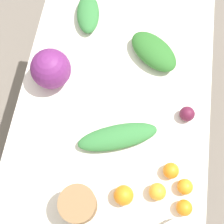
{
  "coord_description": "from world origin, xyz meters",
  "views": [
    {
      "loc": [
        -0.5,
        -0.07,
        2.1
      ],
      "look_at": [
        0.0,
        0.0,
        0.78
      ],
      "focal_mm": 50.0,
      "sensor_mm": 36.0,
      "label": 1
    }
  ],
  "objects_px": {
    "greens_bunch_chard": "(154,51)",
    "orange_0": "(185,187)",
    "paper_bag": "(78,205)",
    "orange_3": "(171,171)",
    "cabbage_purple": "(51,69)",
    "orange_4": "(184,208)",
    "orange_1": "(124,195)",
    "greens_bunch_kale": "(118,137)",
    "orange_2": "(157,192)",
    "greens_bunch_beet_tops": "(88,13)",
    "beet_root": "(187,114)"
  },
  "relations": [
    {
      "from": "cabbage_purple",
      "to": "orange_2",
      "type": "relative_size",
      "value": 2.57
    },
    {
      "from": "orange_1",
      "to": "orange_4",
      "type": "relative_size",
      "value": 1.25
    },
    {
      "from": "cabbage_purple",
      "to": "orange_1",
      "type": "relative_size",
      "value": 2.25
    },
    {
      "from": "paper_bag",
      "to": "orange_2",
      "type": "xyz_separation_m",
      "value": [
        0.1,
        -0.31,
        -0.03
      ]
    },
    {
      "from": "paper_bag",
      "to": "orange_4",
      "type": "distance_m",
      "value": 0.42
    },
    {
      "from": "orange_1",
      "to": "greens_bunch_kale",
      "type": "bearing_deg",
      "value": 13.62
    },
    {
      "from": "beet_root",
      "to": "orange_3",
      "type": "height_order",
      "value": "same"
    },
    {
      "from": "greens_bunch_beet_tops",
      "to": "beet_root",
      "type": "height_order",
      "value": "greens_bunch_beet_tops"
    },
    {
      "from": "cabbage_purple",
      "to": "orange_0",
      "type": "distance_m",
      "value": 0.78
    },
    {
      "from": "orange_0",
      "to": "orange_4",
      "type": "height_order",
      "value": "same"
    },
    {
      "from": "greens_bunch_chard",
      "to": "orange_0",
      "type": "height_order",
      "value": "greens_bunch_chard"
    },
    {
      "from": "cabbage_purple",
      "to": "greens_bunch_kale",
      "type": "height_order",
      "value": "cabbage_purple"
    },
    {
      "from": "paper_bag",
      "to": "greens_bunch_chard",
      "type": "bearing_deg",
      "value": -16.58
    },
    {
      "from": "orange_2",
      "to": "orange_3",
      "type": "height_order",
      "value": "orange_2"
    },
    {
      "from": "greens_bunch_kale",
      "to": "orange_3",
      "type": "xyz_separation_m",
      "value": [
        -0.11,
        -0.24,
        0.0
      ]
    },
    {
      "from": "orange_3",
      "to": "orange_2",
      "type": "bearing_deg",
      "value": 152.89
    },
    {
      "from": "orange_0",
      "to": "orange_4",
      "type": "distance_m",
      "value": 0.08
    },
    {
      "from": "orange_1",
      "to": "orange_2",
      "type": "bearing_deg",
      "value": -75.46
    },
    {
      "from": "beet_root",
      "to": "greens_bunch_beet_tops",
      "type": "bearing_deg",
      "value": 48.4
    },
    {
      "from": "cabbage_purple",
      "to": "orange_3",
      "type": "bearing_deg",
      "value": -122.14
    },
    {
      "from": "greens_bunch_chard",
      "to": "cabbage_purple",
      "type": "bearing_deg",
      "value": 112.89
    },
    {
      "from": "orange_3",
      "to": "beet_root",
      "type": "bearing_deg",
      "value": -10.92
    },
    {
      "from": "greens_bunch_kale",
      "to": "orange_2",
      "type": "relative_size",
      "value": 4.93
    },
    {
      "from": "paper_bag",
      "to": "greens_bunch_chard",
      "type": "relative_size",
      "value": 0.55
    },
    {
      "from": "orange_0",
      "to": "orange_3",
      "type": "bearing_deg",
      "value": 47.57
    },
    {
      "from": "greens_bunch_chard",
      "to": "greens_bunch_kale",
      "type": "bearing_deg",
      "value": 165.98
    },
    {
      "from": "greens_bunch_beet_tops",
      "to": "orange_2",
      "type": "bearing_deg",
      "value": -152.43
    },
    {
      "from": "paper_bag",
      "to": "beet_root",
      "type": "height_order",
      "value": "paper_bag"
    },
    {
      "from": "greens_bunch_beet_tops",
      "to": "orange_0",
      "type": "relative_size",
      "value": 3.67
    },
    {
      "from": "beet_root",
      "to": "orange_0",
      "type": "height_order",
      "value": "beet_root"
    },
    {
      "from": "cabbage_purple",
      "to": "orange_1",
      "type": "xyz_separation_m",
      "value": [
        -0.5,
        -0.4,
        -0.05
      ]
    },
    {
      "from": "orange_0",
      "to": "beet_root",
      "type": "bearing_deg",
      "value": 2.06
    },
    {
      "from": "greens_bunch_kale",
      "to": "orange_4",
      "type": "height_order",
      "value": "same"
    },
    {
      "from": "greens_bunch_beet_tops",
      "to": "orange_2",
      "type": "relative_size",
      "value": 3.34
    },
    {
      "from": "cabbage_purple",
      "to": "orange_4",
      "type": "relative_size",
      "value": 2.82
    },
    {
      "from": "beet_root",
      "to": "greens_bunch_kale",
      "type": "bearing_deg",
      "value": 117.36
    },
    {
      "from": "orange_2",
      "to": "beet_root",
      "type": "bearing_deg",
      "value": -15.48
    },
    {
      "from": "cabbage_purple",
      "to": "beet_root",
      "type": "relative_size",
      "value": 2.71
    },
    {
      "from": "greens_bunch_beet_tops",
      "to": "beet_root",
      "type": "distance_m",
      "value": 0.72
    },
    {
      "from": "paper_bag",
      "to": "greens_bunch_chard",
      "type": "height_order",
      "value": "paper_bag"
    },
    {
      "from": "greens_bunch_chard",
      "to": "orange_0",
      "type": "xyz_separation_m",
      "value": [
        -0.62,
        -0.19,
        -0.01
      ]
    },
    {
      "from": "greens_bunch_chard",
      "to": "orange_1",
      "type": "distance_m",
      "value": 0.69
    },
    {
      "from": "paper_bag",
      "to": "greens_bunch_kale",
      "type": "distance_m",
      "value": 0.33
    },
    {
      "from": "orange_0",
      "to": "orange_1",
      "type": "bearing_deg",
      "value": 106.41
    },
    {
      "from": "cabbage_purple",
      "to": "greens_bunch_chard",
      "type": "bearing_deg",
      "value": -67.11
    },
    {
      "from": "cabbage_purple",
      "to": "orange_3",
      "type": "height_order",
      "value": "cabbage_purple"
    },
    {
      "from": "paper_bag",
      "to": "orange_3",
      "type": "height_order",
      "value": "paper_bag"
    },
    {
      "from": "greens_bunch_kale",
      "to": "greens_bunch_beet_tops",
      "type": "bearing_deg",
      "value": 21.15
    },
    {
      "from": "paper_bag",
      "to": "greens_bunch_kale",
      "type": "bearing_deg",
      "value": -20.17
    },
    {
      "from": "greens_bunch_beet_tops",
      "to": "orange_1",
      "type": "distance_m",
      "value": 0.92
    }
  ]
}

